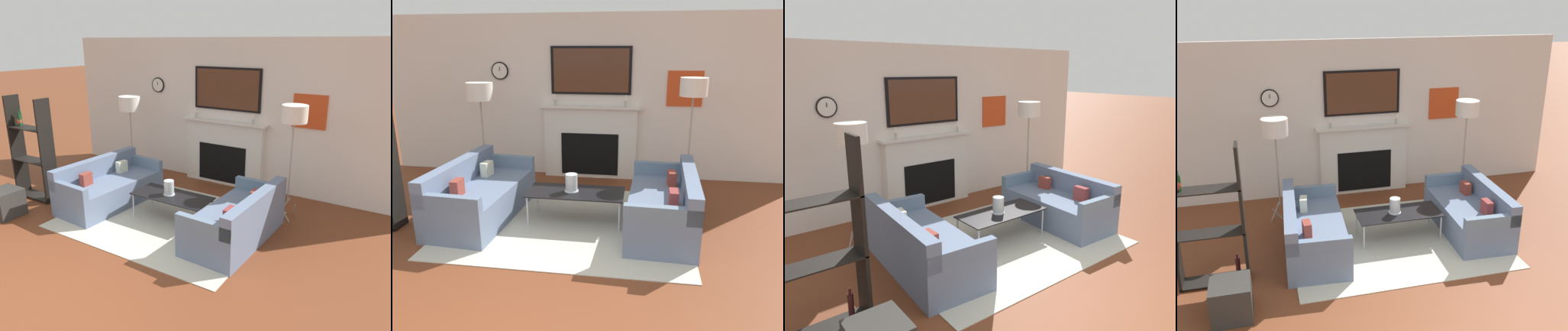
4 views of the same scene
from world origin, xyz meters
TOP-DOWN VIEW (x-y plane):
  - fireplace_wall at (0.00, 4.45)m, footprint 7.30×0.28m
  - area_rug at (0.00, 2.48)m, footprint 3.01×2.40m
  - couch_left at (-1.19, 2.48)m, footprint 0.91×1.82m
  - couch_right at (1.19, 2.48)m, footprint 0.86×1.72m
  - coffee_table at (0.08, 2.51)m, footprint 1.23×0.55m
  - hurricane_candle at (0.02, 2.52)m, footprint 0.18×0.18m
  - floor_lamp_left at (-1.56, 3.52)m, footprint 0.40×0.40m
  - floor_lamp_right at (1.56, 3.52)m, footprint 0.38×0.38m

SIDE VIEW (x-z plane):
  - area_rug at x=0.00m, z-range 0.00..0.01m
  - couch_right at x=1.19m, z-range -0.09..0.64m
  - couch_left at x=-1.19m, z-range -0.10..0.65m
  - coffee_table at x=0.08m, z-range 0.18..0.58m
  - hurricane_candle at x=0.02m, z-range 0.39..0.62m
  - fireplace_wall at x=0.00m, z-range -0.12..2.58m
  - floor_lamp_left at x=-1.56m, z-range 0.67..2.34m
  - floor_lamp_right at x=1.56m, z-range 0.72..2.49m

